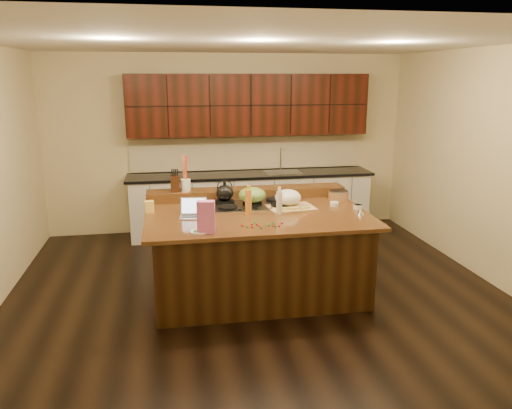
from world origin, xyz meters
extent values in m
cube|color=black|center=(0.00, 0.00, -0.01)|extent=(5.50, 5.00, 0.01)
cube|color=silver|center=(0.00, 0.00, 2.71)|extent=(5.50, 5.00, 0.01)
cube|color=beige|center=(0.00, 2.50, 1.35)|extent=(5.50, 0.01, 2.70)
cube|color=beige|center=(0.00, -2.50, 1.35)|extent=(5.50, 0.01, 2.70)
cube|color=beige|center=(2.75, 0.00, 1.35)|extent=(0.01, 5.00, 2.70)
cube|color=black|center=(0.00, 0.00, 0.44)|extent=(2.22, 1.42, 0.88)
cube|color=black|center=(0.00, 0.00, 0.90)|extent=(2.40, 1.60, 0.04)
cube|color=black|center=(0.00, 0.70, 0.98)|extent=(2.40, 0.30, 0.12)
cube|color=gray|center=(0.00, 0.30, 0.93)|extent=(0.92, 0.52, 0.02)
cylinder|color=black|center=(-0.30, 0.43, 0.95)|extent=(0.22, 0.22, 0.03)
cylinder|color=black|center=(0.30, 0.43, 0.95)|extent=(0.22, 0.22, 0.03)
cylinder|color=black|center=(-0.30, 0.17, 0.95)|extent=(0.22, 0.22, 0.03)
cylinder|color=black|center=(0.30, 0.17, 0.95)|extent=(0.22, 0.22, 0.03)
cylinder|color=black|center=(0.00, 0.30, 0.95)|extent=(0.22, 0.22, 0.03)
cube|color=silver|center=(0.30, 2.17, 0.45)|extent=(3.60, 0.62, 0.90)
cube|color=black|center=(0.30, 2.17, 0.92)|extent=(3.70, 0.66, 0.04)
cube|color=gray|center=(0.80, 2.17, 0.94)|extent=(0.55, 0.42, 0.01)
cylinder|color=gray|center=(0.80, 2.35, 1.12)|extent=(0.02, 0.02, 0.36)
cube|color=black|center=(0.30, 2.32, 1.95)|extent=(3.60, 0.34, 0.90)
cube|color=beige|center=(0.30, 2.48, 1.20)|extent=(3.60, 0.03, 0.50)
ellipsoid|color=black|center=(-0.30, 0.43, 1.06)|extent=(0.27, 0.27, 0.19)
ellipsoid|color=olive|center=(0.00, 0.30, 1.05)|extent=(0.36, 0.36, 0.17)
cube|color=#B7B7BC|center=(-0.69, -0.07, 0.93)|extent=(0.31, 0.23, 0.01)
cube|color=black|center=(-0.69, -0.07, 0.93)|extent=(0.25, 0.15, 0.00)
cube|color=#B7B7BC|center=(-0.68, 0.02, 1.03)|extent=(0.29, 0.10, 0.18)
cube|color=silver|center=(-0.68, 0.02, 1.03)|extent=(0.26, 0.08, 0.15)
cylinder|color=orange|center=(-0.10, -0.05, 1.06)|extent=(0.08, 0.08, 0.27)
cylinder|color=silver|center=(0.23, -0.09, 1.04)|extent=(0.07, 0.07, 0.25)
cube|color=tan|center=(0.41, 0.09, 0.93)|extent=(0.55, 0.42, 0.02)
ellipsoid|color=white|center=(0.39, 0.17, 1.03)|extent=(0.30, 0.30, 0.18)
cube|color=#EDD872|center=(0.31, -0.03, 0.96)|extent=(0.11, 0.03, 0.03)
cube|color=#EDD872|center=(0.43, -0.03, 0.96)|extent=(0.11, 0.03, 0.03)
cube|color=#EDD872|center=(0.54, -0.03, 0.96)|extent=(0.11, 0.03, 0.03)
cylinder|color=gray|center=(0.52, 0.08, 0.95)|extent=(0.20, 0.08, 0.01)
cylinder|color=white|center=(1.15, -0.01, 0.94)|extent=(0.12, 0.12, 0.04)
cylinder|color=white|center=(1.15, -0.02, 0.94)|extent=(0.13, 0.13, 0.04)
cylinder|color=white|center=(0.93, 0.14, 0.94)|extent=(0.11, 0.11, 0.04)
cylinder|color=#996B3F|center=(1.08, 0.43, 0.97)|extent=(0.28, 0.28, 0.09)
cone|color=silver|center=(1.09, -0.27, 0.96)|extent=(0.11, 0.11, 0.07)
cube|color=pink|center=(-0.60, -0.62, 1.07)|extent=(0.18, 0.11, 0.31)
cylinder|color=white|center=(-0.66, -0.59, 0.93)|extent=(0.24, 0.24, 0.01)
cube|color=#F1C655|center=(-1.15, 0.21, 0.99)|extent=(0.11, 0.08, 0.13)
cylinder|color=white|center=(-0.74, 0.70, 1.11)|extent=(0.13, 0.13, 0.14)
cube|color=black|center=(-0.86, 0.70, 1.14)|extent=(0.10, 0.16, 0.19)
ellipsoid|color=red|center=(-0.07, -0.55, 0.93)|extent=(0.02, 0.02, 0.02)
ellipsoid|color=#198C26|center=(-0.19, -0.53, 0.93)|extent=(0.02, 0.02, 0.02)
ellipsoid|color=red|center=(-0.13, -0.45, 0.93)|extent=(0.02, 0.02, 0.02)
ellipsoid|color=#198C26|center=(-0.09, -0.40, 0.93)|extent=(0.02, 0.02, 0.02)
ellipsoid|color=red|center=(0.06, -0.54, 0.93)|extent=(0.02, 0.02, 0.02)
ellipsoid|color=#198C26|center=(0.03, -0.51, 0.93)|extent=(0.02, 0.02, 0.02)
ellipsoid|color=red|center=(-0.15, -0.54, 0.93)|extent=(0.02, 0.02, 0.02)
ellipsoid|color=#198C26|center=(0.03, -0.48, 0.93)|extent=(0.02, 0.02, 0.02)
ellipsoid|color=red|center=(-0.23, -0.48, 0.93)|extent=(0.02, 0.02, 0.02)
ellipsoid|color=#198C26|center=(0.09, -0.57, 0.93)|extent=(0.02, 0.02, 0.02)
ellipsoid|color=red|center=(-0.08, -0.47, 0.93)|extent=(0.02, 0.02, 0.02)
ellipsoid|color=#198C26|center=(-0.06, -0.60, 0.93)|extent=(0.02, 0.02, 0.02)
ellipsoid|color=red|center=(0.12, -0.56, 0.93)|extent=(0.02, 0.02, 0.02)
ellipsoid|color=#198C26|center=(0.08, -0.45, 0.93)|extent=(0.02, 0.02, 0.02)
ellipsoid|color=red|center=(0.18, -0.46, 0.93)|extent=(0.02, 0.02, 0.02)
camera|label=1|loc=(-0.93, -5.15, 2.36)|focal=35.00mm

